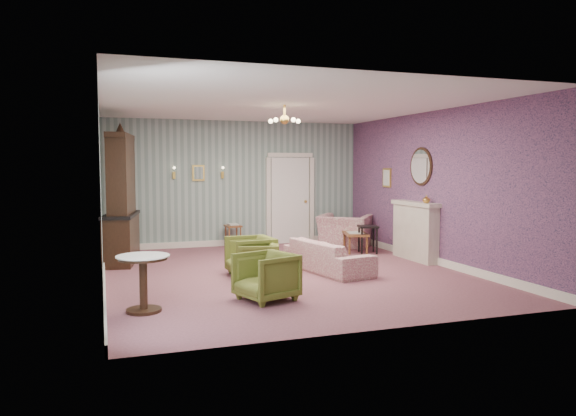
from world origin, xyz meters
name	(u,v)px	position (x,y,z in m)	size (l,w,h in m)	color
floor	(285,273)	(0.00, 0.00, 0.00)	(7.00, 7.00, 0.00)	#884F5C
ceiling	(285,105)	(0.00, 0.00, 2.90)	(7.00, 7.00, 0.00)	white
wall_back	(237,184)	(0.00, 3.50, 1.45)	(6.00, 6.00, 0.00)	slate
wall_front	(384,203)	(0.00, -3.50, 1.45)	(6.00, 6.00, 0.00)	slate
wall_left	(101,193)	(-3.00, 0.00, 1.45)	(7.00, 7.00, 0.00)	slate
wall_right	(434,188)	(3.00, 0.00, 1.45)	(7.00, 7.00, 0.00)	slate
wall_right_floral	(433,188)	(2.98, 0.00, 1.45)	(7.00, 7.00, 0.00)	#AE5782
door	(290,198)	(1.30, 3.46, 1.08)	(1.12, 0.12, 2.16)	white
olive_chair_a	(266,274)	(-0.87, -1.77, 0.37)	(0.71, 0.67, 0.73)	#5D6322
olive_chair_b	(259,259)	(-0.56, -0.32, 0.33)	(0.65, 0.61, 0.67)	#5D6322
olive_chair_c	(250,254)	(-0.63, -0.05, 0.37)	(0.72, 0.67, 0.74)	#5D6322
sofa_chintz	(328,251)	(0.77, -0.12, 0.37)	(1.89, 0.55, 0.74)	#9A3E56
wingback_chair	(345,225)	(2.30, 2.48, 0.49)	(1.13, 0.73, 0.99)	#9A3E56
dresser	(121,195)	(-2.65, 1.95, 1.31)	(0.54, 1.57, 2.62)	black
fireplace	(415,231)	(2.86, 0.40, 0.58)	(0.30, 1.40, 1.16)	beige
mantel_vase	(426,199)	(2.84, 0.00, 1.23)	(0.15, 0.15, 0.15)	gold
oval_mirror	(421,166)	(2.96, 0.40, 1.85)	(0.04, 0.76, 0.84)	white
framed_print	(387,178)	(2.97, 1.75, 1.60)	(0.04, 0.34, 0.42)	gold
coffee_table	(355,242)	(2.18, 1.69, 0.21)	(0.46, 0.83, 0.42)	brown
side_table_black	(368,239)	(2.35, 1.42, 0.30)	(0.40, 0.40, 0.60)	black
pedestal_table	(143,283)	(-2.52, -1.83, 0.37)	(0.67, 0.67, 0.74)	black
nesting_table	(233,235)	(-0.18, 3.15, 0.28)	(0.34, 0.43, 0.56)	brown
gilt_mirror_back	(199,173)	(-0.90, 3.46, 1.70)	(0.28, 0.06, 0.36)	gold
sconce_left	(174,173)	(-1.45, 3.44, 1.70)	(0.16, 0.12, 0.30)	gold
sconce_right	(223,173)	(-0.35, 3.44, 1.70)	(0.16, 0.12, 0.30)	gold
chandelier	(285,121)	(0.00, 0.00, 2.63)	(0.56, 0.56, 0.36)	gold
burgundy_cushion	(346,227)	(2.25, 2.33, 0.48)	(0.38, 0.10, 0.38)	maroon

